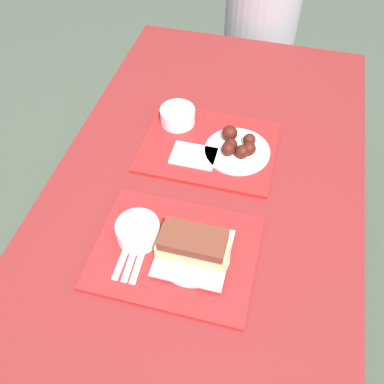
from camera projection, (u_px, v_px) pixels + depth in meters
name	position (u px, v px, depth m)	size (l,w,h in m)	color
ground_plane	(195.00, 317.00, 1.80)	(12.00, 12.00, 0.00)	#424C3D
picnic_table	(196.00, 228.00, 1.29)	(0.94, 1.90, 0.74)	maroon
picnic_bench_far	(250.00, 83.00, 2.24)	(0.89, 0.28, 0.42)	maroon
tray_near	(175.00, 252.00, 1.14)	(0.43, 0.33, 0.01)	red
tray_far	(209.00, 147.00, 1.39)	(0.43, 0.33, 0.01)	red
bowl_coleslaw_near	(138.00, 231.00, 1.14)	(0.12, 0.12, 0.05)	silver
brisket_sandwich_plate	(194.00, 248.00, 1.10)	(0.19, 0.19, 0.09)	white
plastic_fork_near	(133.00, 254.00, 1.13)	(0.03, 0.17, 0.00)	white
plastic_knife_near	(141.00, 255.00, 1.12)	(0.02, 0.17, 0.00)	white
plastic_spoon_near	(125.00, 252.00, 1.13)	(0.02, 0.17, 0.00)	white
condiment_packet	(190.00, 229.00, 1.18)	(0.04, 0.03, 0.01)	teal
bowl_coleslaw_far	(178.00, 115.00, 1.44)	(0.12, 0.12, 0.05)	silver
wings_plate_far	(237.00, 147.00, 1.36)	(0.21, 0.21, 0.06)	white
napkin_far	(194.00, 156.00, 1.35)	(0.14, 0.10, 0.01)	white
person_seated_across	(261.00, 20.00, 1.97)	(0.34, 0.34, 0.69)	#9E9EA3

